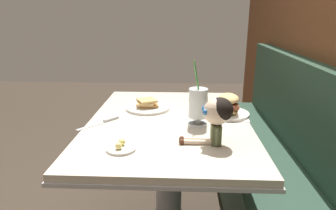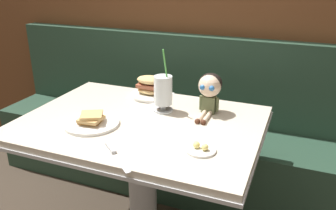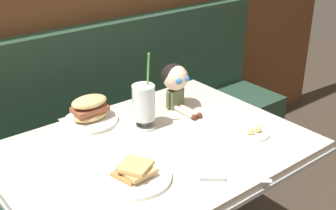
{
  "view_description": "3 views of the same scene",
  "coord_description": "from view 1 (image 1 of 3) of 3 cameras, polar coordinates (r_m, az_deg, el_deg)",
  "views": [
    {
      "loc": [
        1.41,
        0.24,
        1.26
      ],
      "look_at": [
        0.09,
        0.18,
        0.85
      ],
      "focal_mm": 31.74,
      "sensor_mm": 36.0,
      "label": 1
    },
    {
      "loc": [
        0.68,
        -1.16,
        1.41
      ],
      "look_at": [
        0.11,
        0.24,
        0.81
      ],
      "focal_mm": 37.64,
      "sensor_mm": 36.0,
      "label": 2
    },
    {
      "loc": [
        -0.84,
        -0.94,
        1.56
      ],
      "look_at": [
        0.11,
        0.24,
        0.85
      ],
      "focal_mm": 46.77,
      "sensor_mm": 36.0,
      "label": 3
    }
  ],
  "objects": [
    {
      "name": "seated_doll",
      "position": [
        1.22,
        9.38,
        -1.73
      ],
      "size": [
        0.11,
        0.22,
        0.2
      ],
      "color": "#5B6642",
      "rests_on": "diner_table"
    },
    {
      "name": "butter_saucer",
      "position": [
        1.2,
        -9.01,
        -8.02
      ],
      "size": [
        0.12,
        0.12,
        0.04
      ],
      "color": "white",
      "rests_on": "diner_table"
    },
    {
      "name": "diner_table",
      "position": [
        1.58,
        0.14,
        -9.62
      ],
      "size": [
        1.11,
        0.81,
        0.74
      ],
      "color": "beige",
      "rests_on": "ground"
    },
    {
      "name": "sandwich_plate",
      "position": [
        1.59,
        11.55,
        -0.35
      ],
      "size": [
        0.22,
        0.22,
        0.12
      ],
      "color": "white",
      "rests_on": "diner_table"
    },
    {
      "name": "butter_knife",
      "position": [
        1.51,
        -11.91,
        -3.01
      ],
      "size": [
        0.19,
        0.17,
        0.01
      ],
      "color": "silver",
      "rests_on": "diner_table"
    },
    {
      "name": "booth_bench",
      "position": [
        1.78,
        21.57,
        -15.61
      ],
      "size": [
        2.6,
        0.48,
        1.0
      ],
      "color": "#233D2D",
      "rests_on": "ground"
    },
    {
      "name": "milkshake_glass",
      "position": [
        1.42,
        5.79,
        0.09
      ],
      "size": [
        0.1,
        0.1,
        0.31
      ],
      "color": "silver",
      "rests_on": "diner_table"
    },
    {
      "name": "toast_plate",
      "position": [
        1.68,
        -3.93,
        -0.22
      ],
      "size": [
        0.25,
        0.25,
        0.06
      ],
      "color": "white",
      "rests_on": "diner_table"
    }
  ]
}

